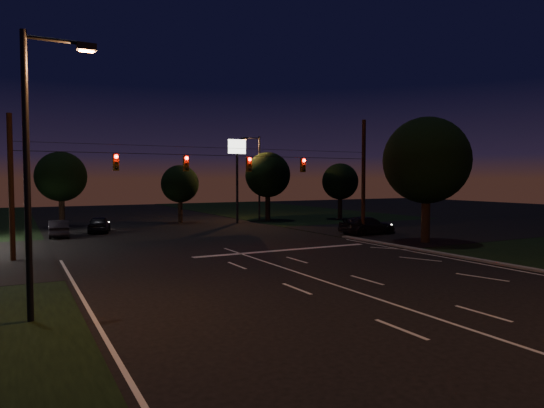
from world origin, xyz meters
TOP-DOWN VIEW (x-y plane):
  - ground at (0.00, 0.00)m, footprint 140.00×140.00m
  - cross_street_right at (20.00, 16.00)m, footprint 20.00×16.00m
  - center_line at (0.00, -6.00)m, footprint 0.14×40.00m
  - stop_bar at (3.00, 11.50)m, footprint 12.00×0.50m
  - utility_pole_right at (12.00, 15.00)m, footprint 0.30×0.30m
  - utility_pole_left at (-12.00, 15.00)m, footprint 0.28×0.28m
  - signal_span at (-0.00, 14.96)m, footprint 24.00×0.40m
  - pole_sign_right at (8.00, 30.00)m, footprint 1.80×0.30m
  - street_light_left at (-11.24, 2.00)m, footprint 2.20×0.35m
  - street_light_right_far at (11.24, 32.00)m, footprint 2.20×0.35m
  - tree_right_near at (13.53, 10.17)m, footprint 6.00×6.00m
  - tree_far_b at (-7.98, 34.13)m, footprint 4.60×4.60m
  - tree_far_c at (3.02, 33.10)m, footprint 3.80×3.80m
  - tree_far_d at (12.02, 31.13)m, footprint 4.80×4.80m
  - tree_far_e at (20.02, 29.11)m, footprint 4.00×4.00m
  - car_oncoming_a at (-5.66, 27.58)m, footprint 2.49×4.27m
  - car_oncoming_b at (-8.92, 25.59)m, footprint 1.62×4.09m
  - car_cross at (13.05, 15.76)m, footprint 5.02×2.16m

SIDE VIEW (x-z plane):
  - ground at x=0.00m, z-range 0.00..0.00m
  - cross_street_right at x=20.00m, z-range -0.01..0.01m
  - utility_pole_right at x=12.00m, z-range -4.50..4.50m
  - utility_pole_left at x=-12.00m, z-range -4.00..4.00m
  - center_line at x=0.00m, z-range 0.00..0.01m
  - stop_bar at x=3.00m, z-range 0.00..0.01m
  - car_oncoming_b at x=-8.92m, z-range 0.00..1.33m
  - car_oncoming_a at x=-5.66m, z-range 0.00..1.37m
  - car_cross at x=13.05m, z-range 0.00..1.44m
  - tree_far_c at x=3.02m, z-range 0.97..6.83m
  - tree_far_e at x=20.02m, z-range 1.03..7.20m
  - tree_far_b at x=-7.98m, z-range 1.12..8.10m
  - tree_far_d at x=12.02m, z-range 1.18..8.47m
  - street_light_left at x=-11.24m, z-range 0.74..9.74m
  - street_light_right_far at x=11.24m, z-range 0.74..9.74m
  - signal_span at x=0.00m, z-range 4.72..6.28m
  - tree_right_near at x=13.53m, z-range 1.30..10.06m
  - pole_sign_right at x=8.00m, z-range 2.04..10.44m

